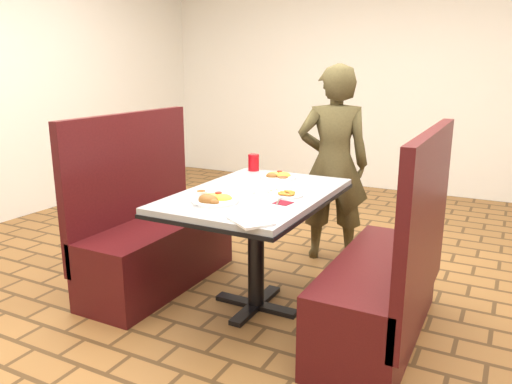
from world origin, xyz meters
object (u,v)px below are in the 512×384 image
booth_bench_right (386,284)px  near_dinner_plate (214,197)px  diner_person (333,164)px  red_tumbler (254,162)px  booth_bench_left (153,238)px  plantain_plate (287,194)px  dining_table (256,208)px  far_dinner_plate (278,175)px

booth_bench_right → near_dinner_plate: (-0.90, -0.31, 0.45)m
diner_person → near_dinner_plate: bearing=57.9°
booth_bench_right → red_tumbler: 1.32m
booth_bench_left → diner_person: (0.92, 1.04, 0.42)m
diner_person → plantain_plate: (0.08, -1.04, 0.01)m
near_dinner_plate → plantain_plate: size_ratio=1.51×
booth_bench_right → dining_table: bearing=180.0°
near_dinner_plate → red_tumbler: 0.88m
red_tumbler → near_dinner_plate: bearing=-76.6°
booth_bench_left → far_dinner_plate: bearing=28.4°
dining_table → plantain_plate: size_ratio=6.98×
red_tumbler → plantain_plate: bearing=-47.2°
dining_table → plantain_plate: bearing=-1.3°
booth_bench_right → plantain_plate: (-0.59, -0.00, 0.43)m
near_dinner_plate → dining_table: bearing=71.8°
diner_person → dining_table: bearing=60.6°
plantain_plate → far_dinner_plate: bearing=121.2°
dining_table → near_dinner_plate: near_dinner_plate is taller
dining_table → diner_person: bearing=83.3°
near_dinner_plate → plantain_plate: 0.43m
far_dinner_plate → diner_person: bearing=75.2°
dining_table → diner_person: diner_person is taller
booth_bench_right → diner_person: 1.31m
booth_bench_left → far_dinner_plate: size_ratio=4.94×
booth_bench_right → plantain_plate: booth_bench_right is taller
plantain_plate → booth_bench_right: bearing=0.4°
booth_bench_right → plantain_plate: bearing=-179.6°
booth_bench_left → near_dinner_plate: booth_bench_left is taller
booth_bench_right → red_tumbler: bearing=153.7°
dining_table → diner_person: (0.12, 1.04, 0.09)m
booth_bench_left → diner_person: diner_person is taller
dining_table → booth_bench_left: booth_bench_left is taller
booth_bench_right → diner_person: size_ratio=0.80×
dining_table → diner_person: size_ratio=0.81×
near_dinner_plate → red_tumbler: red_tumbler is taller
booth_bench_left → red_tumbler: 0.88m
diner_person → near_dinner_plate: (-0.22, -1.35, 0.03)m
booth_bench_right → diner_person: (-0.68, 1.04, 0.42)m
diner_person → near_dinner_plate: size_ratio=5.69×
red_tumbler → booth_bench_left: bearing=-132.2°
dining_table → red_tumbler: size_ratio=10.34×
booth_bench_left → far_dinner_plate: 0.97m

